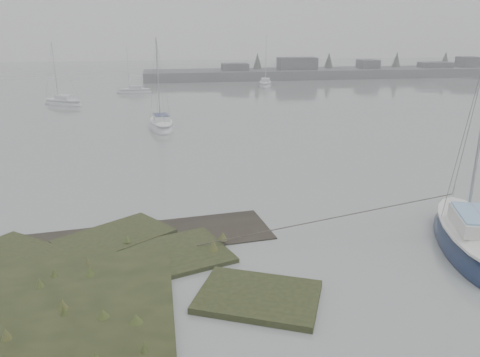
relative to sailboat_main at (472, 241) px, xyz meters
name	(u,v)px	position (x,y,z in m)	size (l,w,h in m)	color
ground	(182,117)	(-8.85, 28.53, -0.30)	(160.00, 160.00, 0.00)	slate
far_shoreline	(335,72)	(17.99, 60.43, 0.55)	(60.00, 8.00, 4.15)	#4C4F51
sailboat_main	(472,241)	(0.00, 0.00, 0.00)	(4.46, 7.16, 9.60)	#0C1733
sailboat_white	(161,126)	(-10.77, 23.57, -0.06)	(2.33, 5.54, 7.60)	silver
sailboat_far_a	(63,103)	(-20.65, 37.45, -0.08)	(4.95, 4.04, 6.89)	silver
sailboat_far_b	(265,85)	(3.85, 50.10, -0.07)	(3.02, 5.45, 7.32)	silver
sailboat_far_c	(134,92)	(-13.72, 45.90, -0.11)	(4.34, 1.51, 6.08)	silver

